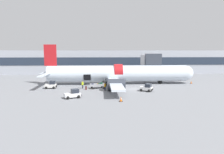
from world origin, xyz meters
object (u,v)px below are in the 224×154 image
ground_crew_loader_a (83,85)px  ground_crew_driver (105,86)px  baggage_tug_mid (73,94)px  ground_crew_loader_b (110,83)px  baggage_tug_rear (147,88)px  baggage_tug_lead (51,85)px  baggage_cart_loading (98,86)px  suitcase_on_tarmac_upright (86,88)px  ground_crew_supervisor (117,84)px  airplane (116,74)px

ground_crew_loader_a → ground_crew_driver: size_ratio=1.03×
baggage_tug_mid → ground_crew_driver: bearing=48.4°
ground_crew_loader_b → baggage_tug_rear: bearing=-37.4°
baggage_tug_lead → ground_crew_driver: 12.13m
baggage_cart_loading → suitcase_on_tarmac_upright: 3.00m
ground_crew_supervisor → baggage_cart_loading: bearing=174.7°
baggage_tug_rear → ground_crew_driver: ground_crew_driver is taller
ground_crew_loader_a → ground_crew_loader_b: size_ratio=0.94×
baggage_tug_rear → baggage_cart_loading: bearing=158.3°
ground_crew_loader_b → suitcase_on_tarmac_upright: 6.08m
baggage_tug_mid → baggage_tug_lead: bearing=122.6°
ground_crew_supervisor → suitcase_on_tarmac_upright: (-6.68, -1.18, -0.59)m
ground_crew_loader_b → ground_crew_supervisor: ground_crew_supervisor is taller
baggage_cart_loading → ground_crew_driver: size_ratio=2.68×
baggage_cart_loading → airplane: bearing=51.8°
airplane → baggage_tug_rear: 11.18m
baggage_tug_rear → airplane: bearing=119.5°
baggage_tug_mid → airplane: bearing=59.3°
baggage_tug_mid → baggage_cart_loading: (4.25, 9.04, -0.08)m
baggage_tug_lead → suitcase_on_tarmac_upright: 8.00m
ground_crew_loader_a → baggage_cart_loading: bearing=-0.3°
baggage_tug_lead → ground_crew_loader_a: size_ratio=1.50×
airplane → baggage_tug_mid: size_ratio=12.29×
airplane → baggage_tug_mid: 17.18m
baggage_tug_lead → ground_crew_driver: bearing=-14.5°
baggage_tug_mid → ground_crew_loader_a: size_ratio=1.90×
baggage_cart_loading → ground_crew_driver: (1.45, -2.61, 0.24)m
baggage_tug_mid → ground_crew_supervisor: bearing=45.9°
ground_crew_loader_b → ground_crew_driver: 4.41m
airplane → baggage_tug_rear: airplane is taller
baggage_cart_loading → ground_crew_loader_a: size_ratio=2.60×
ground_crew_supervisor → ground_crew_driver: bearing=-140.3°
ground_crew_loader_a → suitcase_on_tarmac_upright: size_ratio=1.98×
baggage_tug_mid → suitcase_on_tarmac_upright: (1.70, 7.48, -0.31)m
ground_crew_loader_a → ground_crew_supervisor: ground_crew_supervisor is taller
airplane → suitcase_on_tarmac_upright: size_ratio=46.25×
baggage_cart_loading → ground_crew_loader_b: bearing=32.5°
baggage_tug_mid → ground_crew_driver: ground_crew_driver is taller
baggage_cart_loading → baggage_tug_rear: bearing=-21.7°
baggage_tug_lead → ground_crew_loader_a: (6.89, -0.41, 0.16)m
baggage_tug_mid → ground_crew_loader_b: (6.84, 10.68, 0.24)m
airplane → ground_crew_loader_a: bearing=-144.3°
ground_crew_supervisor → airplane: bearing=86.9°
ground_crew_loader_b → ground_crew_supervisor: bearing=-52.8°
ground_crew_driver → airplane: bearing=70.0°
ground_crew_driver → suitcase_on_tarmac_upright: 4.16m
baggage_tug_lead → baggage_cart_loading: 10.30m
baggage_cart_loading → ground_crew_supervisor: (4.13, -0.38, 0.36)m
baggage_tug_rear → ground_crew_loader_a: size_ratio=1.73×
baggage_cart_loading → suitcase_on_tarmac_upright: (-2.55, -1.56, -0.23)m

